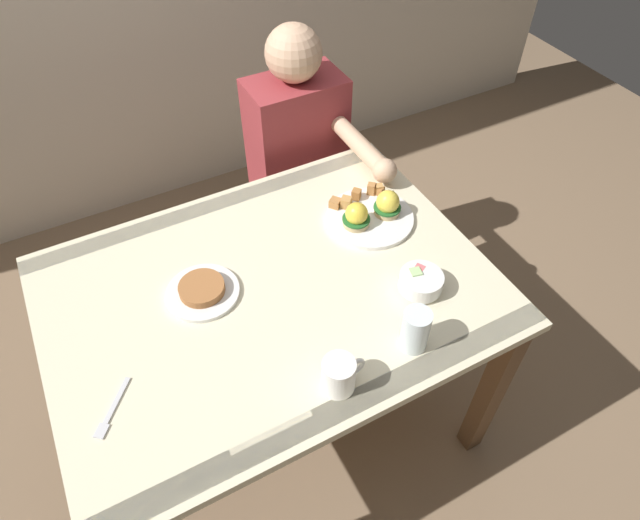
# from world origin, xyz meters

# --- Properties ---
(ground_plane) EXTENTS (6.00, 6.00, 0.00)m
(ground_plane) POSITION_xyz_m (0.00, 0.00, 0.00)
(ground_plane) COLOR #7F664C
(dining_table) EXTENTS (1.20, 0.90, 0.74)m
(dining_table) POSITION_xyz_m (0.00, 0.00, 0.63)
(dining_table) COLOR beige
(dining_table) RESTS_ON ground_plane
(eggs_benedict_plate) EXTENTS (0.27, 0.27, 0.09)m
(eggs_benedict_plate) POSITION_xyz_m (0.39, 0.11, 0.77)
(eggs_benedict_plate) COLOR white
(eggs_benedict_plate) RESTS_ON dining_table
(fruit_bowl) EXTENTS (0.12, 0.12, 0.06)m
(fruit_bowl) POSITION_xyz_m (0.36, -0.19, 0.77)
(fruit_bowl) COLOR white
(fruit_bowl) RESTS_ON dining_table
(coffee_mug) EXTENTS (0.11, 0.08, 0.09)m
(coffee_mug) POSITION_xyz_m (0.02, -0.35, 0.79)
(coffee_mug) COLOR white
(coffee_mug) RESTS_ON dining_table
(fork) EXTENTS (0.11, 0.13, 0.00)m
(fork) POSITION_xyz_m (-0.47, -0.16, 0.74)
(fork) COLOR silver
(fork) RESTS_ON dining_table
(water_glass_near) EXTENTS (0.07, 0.07, 0.12)m
(water_glass_near) POSITION_xyz_m (0.24, -0.33, 0.79)
(water_glass_near) COLOR silver
(water_glass_near) RESTS_ON dining_table
(side_plate) EXTENTS (0.20, 0.20, 0.04)m
(side_plate) POSITION_xyz_m (-0.17, 0.07, 0.75)
(side_plate) COLOR white
(side_plate) RESTS_ON dining_table
(diner_person) EXTENTS (0.34, 0.54, 1.14)m
(diner_person) POSITION_xyz_m (0.39, 0.60, 0.65)
(diner_person) COLOR #33333D
(diner_person) RESTS_ON ground_plane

